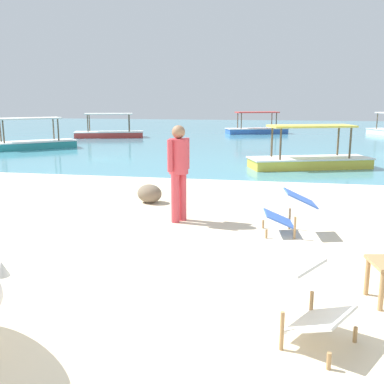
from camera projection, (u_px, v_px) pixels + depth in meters
The scene contains 10 objects.
sand_beach at pixel (187, 303), 4.58m from camera, with size 18.00×14.00×0.04m, color beige.
water_surface at pixel (262, 135), 25.73m from camera, with size 60.00×36.00×0.03m, color teal.
deck_chair_near at pixel (304, 298), 3.78m from camera, with size 0.93×0.85×0.68m.
deck_chair_far at pixel (289, 209), 6.79m from camera, with size 0.83×0.63×0.68m.
person_standing at pixel (179, 166), 7.38m from camera, with size 0.32×0.46×1.62m.
shore_rock_large at pixel (150, 194), 8.88m from camera, with size 0.52×0.42×0.37m, color #756651.
boat_red at pixel (109, 132), 24.06m from camera, with size 3.85×2.19×1.29m.
boat_yellow at pixel (310, 159), 13.49m from camera, with size 3.85×2.32×1.29m.
boat_blue at pixel (257, 129), 26.72m from camera, with size 3.84×2.40×1.29m.
boat_teal at pixel (31, 142), 18.60m from camera, with size 3.50×3.32×1.29m.
Camera 1 is at (0.85, -4.16, 2.09)m, focal length 41.62 mm.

